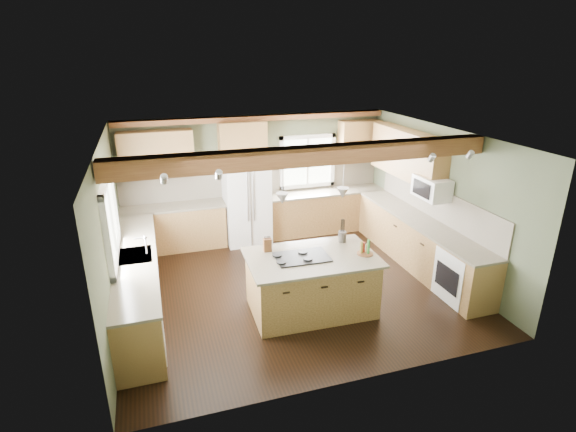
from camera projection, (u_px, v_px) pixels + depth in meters
name	position (u px, v px, depth m)	size (l,w,h in m)	color
floor	(292.00, 285.00, 7.79)	(5.60, 5.60, 0.00)	black
ceiling	(292.00, 136.00, 6.88)	(5.60, 5.60, 0.00)	silver
wall_back	(256.00, 176.00, 9.57)	(5.60, 5.60, 0.00)	#4F583E
wall_left	(110.00, 236.00, 6.55)	(5.00, 5.00, 0.00)	#4F583E
wall_right	(439.00, 199.00, 8.12)	(5.00, 5.00, 0.00)	#4F583E
ceiling_beam	(310.00, 156.00, 6.21)	(5.55, 0.26, 0.26)	#572C18
soffit_trim	(256.00, 118.00, 9.04)	(5.55, 0.20, 0.10)	#572C18
backsplash_back	(256.00, 181.00, 9.59)	(5.58, 0.03, 0.58)	brown
backsplash_right	(436.00, 203.00, 8.20)	(0.03, 3.70, 0.58)	brown
base_cab_back_left	(175.00, 228.00, 9.10)	(2.02, 0.60, 0.88)	brown
counter_back_left	(173.00, 207.00, 8.94)	(2.06, 0.64, 0.04)	brown
base_cab_back_right	(325.00, 212.00, 10.02)	(2.62, 0.60, 0.88)	brown
counter_back_right	(326.00, 192.00, 9.86)	(2.66, 0.64, 0.04)	brown
base_cab_left	(138.00, 283.00, 6.98)	(0.60, 3.70, 0.88)	brown
counter_left	(135.00, 256.00, 6.82)	(0.64, 3.74, 0.04)	brown
base_cab_right	(418.00, 244.00, 8.39)	(0.60, 3.70, 0.88)	brown
counter_right	(421.00, 221.00, 8.23)	(0.64, 3.74, 0.04)	brown
upper_cab_back_left	(157.00, 154.00, 8.62)	(1.40, 0.35, 0.90)	brown
upper_cab_over_fridge	(242.00, 139.00, 9.03)	(0.96, 0.35, 0.70)	brown
upper_cab_right	(407.00, 154.00, 8.65)	(0.35, 2.20, 0.90)	brown
upper_cab_back_corner	(359.00, 141.00, 9.83)	(0.90, 0.35, 0.90)	brown
window_left	(109.00, 218.00, 6.51)	(0.04, 1.60, 1.05)	white
window_back	(307.00, 161.00, 9.79)	(1.10, 0.04, 1.00)	white
sink	(135.00, 256.00, 6.81)	(0.50, 0.65, 0.03)	#262628
faucet	(146.00, 246.00, 6.81)	(0.02, 0.02, 0.28)	#B2B2B7
dishwasher	(139.00, 330.00, 5.82)	(0.60, 0.60, 0.84)	white
oven	(463.00, 276.00, 7.23)	(0.60, 0.72, 0.84)	white
microwave	(432.00, 188.00, 7.93)	(0.40, 0.70, 0.38)	white
pendant_left	(282.00, 199.00, 6.31)	(0.18, 0.18, 0.16)	#B2B2B7
pendant_right	(343.00, 193.00, 6.55)	(0.18, 0.18, 0.16)	#B2B2B7
refrigerator	(247.00, 201.00, 9.28)	(0.90, 0.74, 1.80)	white
island	(311.00, 284.00, 6.94)	(1.84, 1.12, 0.88)	brown
island_top	(312.00, 257.00, 6.78)	(1.96, 1.24, 0.04)	brown
cooktop	(302.00, 257.00, 6.73)	(0.80, 0.53, 0.02)	black
knife_block	(267.00, 245.00, 6.91)	(0.12, 0.09, 0.20)	brown
utensil_crock	(342.00, 237.00, 7.25)	(0.13, 0.13, 0.18)	#3F3632
bottle_tray	(365.00, 247.00, 6.81)	(0.25, 0.25, 0.23)	brown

